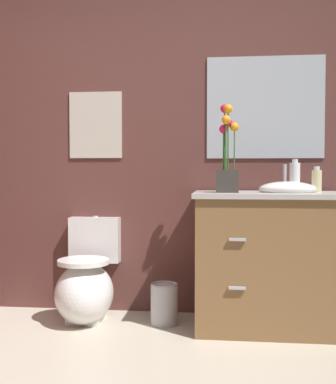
% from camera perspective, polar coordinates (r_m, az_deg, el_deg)
% --- Properties ---
extents(wall_back, '(4.18, 0.05, 2.50)m').
position_cam_1_polar(wall_back, '(3.53, 4.66, 6.29)').
color(wall_back, brown).
rests_on(wall_back, ground_plane).
extents(toilet, '(0.38, 0.59, 0.69)m').
position_cam_1_polar(toilet, '(3.44, -9.37, -10.52)').
color(toilet, white).
rests_on(toilet, ground_plane).
extents(vanity_cabinet, '(0.94, 0.56, 1.06)m').
position_cam_1_polar(vanity_cabinet, '(3.26, 11.43, -7.55)').
color(vanity_cabinet, brown).
rests_on(vanity_cabinet, ground_plane).
extents(flower_vase, '(0.14, 0.14, 0.56)m').
position_cam_1_polar(flower_vase, '(3.15, 6.82, 3.26)').
color(flower_vase, '#38332D').
rests_on(flower_vase, vanity_cabinet).
extents(soap_bottle, '(0.07, 0.07, 0.21)m').
position_cam_1_polar(soap_bottle, '(3.29, 14.37, 1.70)').
color(soap_bottle, white).
rests_on(soap_bottle, vanity_cabinet).
extents(lotion_bottle, '(0.06, 0.06, 0.17)m').
position_cam_1_polar(lotion_bottle, '(3.33, 16.72, 1.28)').
color(lotion_bottle, beige).
rests_on(lotion_bottle, vanity_cabinet).
extents(trash_bin, '(0.18, 0.18, 0.27)m').
position_cam_1_polar(trash_bin, '(3.35, -0.44, -12.71)').
color(trash_bin, '#B7B7BC').
rests_on(trash_bin, ground_plane).
extents(wall_poster, '(0.38, 0.01, 0.47)m').
position_cam_1_polar(wall_poster, '(3.62, -8.32, 7.62)').
color(wall_poster, beige).
extents(wall_mirror, '(0.80, 0.01, 0.70)m').
position_cam_1_polar(wall_mirror, '(3.53, 11.11, 9.52)').
color(wall_mirror, '#B2BCC6').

